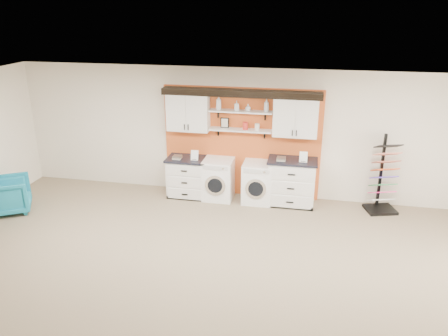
% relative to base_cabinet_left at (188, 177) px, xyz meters
% --- Properties ---
extents(floor, '(10.00, 10.00, 0.00)m').
position_rel_base_cabinet_left_xyz_m(floor, '(1.13, -3.64, -0.44)').
color(floor, '#7E6855').
rests_on(floor, ground).
extents(ceiling, '(10.00, 10.00, 0.00)m').
position_rel_base_cabinet_left_xyz_m(ceiling, '(1.13, -3.64, 2.36)').
color(ceiling, white).
rests_on(ceiling, wall_back).
extents(wall_back, '(10.00, 0.00, 10.00)m').
position_rel_base_cabinet_left_xyz_m(wall_back, '(1.13, 0.36, 0.96)').
color(wall_back, silver).
rests_on(wall_back, floor).
extents(accent_panel, '(3.40, 0.07, 2.40)m').
position_rel_base_cabinet_left_xyz_m(accent_panel, '(1.13, 0.32, 0.76)').
color(accent_panel, '#C85522').
rests_on(accent_panel, wall_back).
extents(upper_cabinet_left, '(0.90, 0.35, 0.84)m').
position_rel_base_cabinet_left_xyz_m(upper_cabinet_left, '(-0.00, 0.15, 1.44)').
color(upper_cabinet_left, white).
rests_on(upper_cabinet_left, wall_back).
extents(upper_cabinet_right, '(0.90, 0.35, 0.84)m').
position_rel_base_cabinet_left_xyz_m(upper_cabinet_right, '(2.26, 0.15, 1.44)').
color(upper_cabinet_right, white).
rests_on(upper_cabinet_right, wall_back).
extents(shelf_lower, '(1.32, 0.28, 0.03)m').
position_rel_base_cabinet_left_xyz_m(shelf_lower, '(1.13, 0.16, 1.09)').
color(shelf_lower, white).
rests_on(shelf_lower, wall_back).
extents(shelf_upper, '(1.32, 0.28, 0.03)m').
position_rel_base_cabinet_left_xyz_m(shelf_upper, '(1.13, 0.16, 1.49)').
color(shelf_upper, white).
rests_on(shelf_upper, wall_back).
extents(crown_molding, '(3.30, 0.41, 0.13)m').
position_rel_base_cabinet_left_xyz_m(crown_molding, '(1.13, 0.17, 1.89)').
color(crown_molding, black).
rests_on(crown_molding, wall_back).
extents(picture_frame, '(0.18, 0.02, 0.22)m').
position_rel_base_cabinet_left_xyz_m(picture_frame, '(0.78, 0.21, 1.21)').
color(picture_frame, black).
rests_on(picture_frame, shelf_lower).
extents(canister_red, '(0.11, 0.11, 0.16)m').
position_rel_base_cabinet_left_xyz_m(canister_red, '(1.23, 0.16, 1.18)').
color(canister_red, red).
rests_on(canister_red, shelf_lower).
extents(canister_cream, '(0.10, 0.10, 0.14)m').
position_rel_base_cabinet_left_xyz_m(canister_cream, '(1.48, 0.16, 1.17)').
color(canister_cream, silver).
rests_on(canister_cream, shelf_lower).
extents(base_cabinet_left, '(0.90, 0.66, 0.88)m').
position_rel_base_cabinet_left_xyz_m(base_cabinet_left, '(0.00, 0.00, 0.00)').
color(base_cabinet_left, white).
rests_on(base_cabinet_left, floor).
extents(base_cabinet_right, '(1.02, 0.66, 1.00)m').
position_rel_base_cabinet_left_xyz_m(base_cabinet_right, '(2.26, -0.00, 0.06)').
color(base_cabinet_right, white).
rests_on(base_cabinet_right, floor).
extents(washer, '(0.63, 0.71, 0.89)m').
position_rel_base_cabinet_left_xyz_m(washer, '(0.68, -0.00, 0.00)').
color(washer, white).
rests_on(washer, floor).
extents(dryer, '(0.63, 0.71, 0.88)m').
position_rel_base_cabinet_left_xyz_m(dryer, '(1.55, -0.00, -0.00)').
color(dryer, white).
rests_on(dryer, floor).
extents(sample_rack, '(0.70, 0.63, 1.61)m').
position_rel_base_cabinet_left_xyz_m(sample_rack, '(4.10, 0.03, 0.08)').
color(sample_rack, black).
rests_on(sample_rack, floor).
extents(armchair, '(1.07, 1.07, 0.72)m').
position_rel_base_cabinet_left_xyz_m(armchair, '(-3.37, -1.50, -0.08)').
color(armchair, teal).
rests_on(armchair, floor).
extents(soap_bottle_a, '(0.14, 0.14, 0.30)m').
position_rel_base_cabinet_left_xyz_m(soap_bottle_a, '(0.66, 0.16, 1.65)').
color(soap_bottle_a, silver).
rests_on(soap_bottle_a, shelf_upper).
extents(soap_bottle_b, '(0.11, 0.11, 0.20)m').
position_rel_base_cabinet_left_xyz_m(soap_bottle_b, '(1.04, 0.16, 1.60)').
color(soap_bottle_b, silver).
rests_on(soap_bottle_b, shelf_upper).
extents(soap_bottle_c, '(0.16, 0.16, 0.15)m').
position_rel_base_cabinet_left_xyz_m(soap_bottle_c, '(1.28, 0.16, 1.58)').
color(soap_bottle_c, silver).
rests_on(soap_bottle_c, shelf_upper).
extents(soap_bottle_d, '(0.12, 0.12, 0.27)m').
position_rel_base_cabinet_left_xyz_m(soap_bottle_d, '(1.66, 0.16, 1.64)').
color(soap_bottle_d, silver).
rests_on(soap_bottle_d, shelf_upper).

